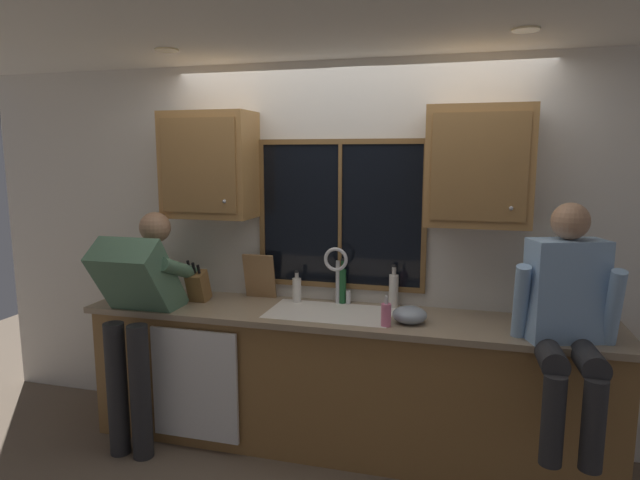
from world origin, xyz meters
TOP-DOWN VIEW (x-y plane):
  - back_wall at (0.00, 0.06)m, footprint 5.74×0.12m
  - ceiling_downlight_left at (-1.00, -0.60)m, footprint 0.14×0.14m
  - ceiling_downlight_right at (1.00, -0.60)m, footprint 0.14×0.14m
  - window_glass at (-0.08, -0.01)m, footprint 1.10×0.02m
  - window_frame_top at (-0.08, -0.02)m, footprint 1.17×0.02m
  - window_frame_bottom at (-0.08, -0.02)m, footprint 1.17×0.02m
  - window_frame_left at (-0.64, -0.02)m, footprint 0.03×0.02m
  - window_frame_right at (0.49, -0.02)m, footprint 0.04×0.02m
  - window_mullion_center at (-0.08, -0.02)m, footprint 0.02×0.02m
  - lower_cabinet_run at (0.00, -0.29)m, footprint 3.34×0.58m
  - countertop at (0.00, -0.31)m, footprint 3.40×0.62m
  - dishwasher_front at (-0.90, -0.61)m, footprint 0.60×0.02m
  - upper_cabinet_left at (-0.96, -0.17)m, footprint 0.62×0.36m
  - upper_cabinet_right at (0.81, -0.17)m, footprint 0.62×0.36m
  - sink at (-0.08, -0.30)m, footprint 0.80×0.46m
  - faucet at (-0.07, -0.12)m, footprint 0.18×0.09m
  - person_standing at (-1.28, -0.61)m, footprint 0.53×0.70m
  - person_sitting_on_counter at (1.29, -0.57)m, footprint 0.54×0.65m
  - knife_block at (-1.02, -0.28)m, footprint 0.12×0.18m
  - cutting_board at (-0.65, -0.08)m, footprint 0.23×0.09m
  - mixing_bowl at (0.45, -0.38)m, footprint 0.21×0.21m
  - soap_dispenser at (0.32, -0.49)m, footprint 0.06×0.07m
  - bottle_green_glass at (-0.05, -0.06)m, footprint 0.05×0.05m
  - bottle_tall_clear at (-0.36, -0.12)m, footprint 0.06×0.06m
  - bottle_amber_small at (0.31, -0.06)m, footprint 0.06×0.06m

SIDE VIEW (x-z plane):
  - lower_cabinet_run at x=0.00m, z-range 0.00..0.88m
  - dishwasher_front at x=-0.90m, z-range 0.09..0.83m
  - sink at x=-0.08m, z-range 0.72..0.93m
  - countertop at x=0.00m, z-range 0.88..0.92m
  - person_standing at x=-1.28m, z-range 0.18..1.73m
  - mixing_bowl at x=0.45m, z-range 0.91..1.02m
  - soap_dispenser at x=0.32m, z-range 0.90..1.09m
  - bottle_tall_clear at x=-0.36m, z-range 0.90..1.12m
  - knife_block at x=-1.02m, z-range 0.87..1.19m
  - window_frame_bottom at x=-0.08m, z-range 1.01..1.05m
  - bottle_amber_small at x=0.31m, z-range 0.90..1.18m
  - bottle_green_glass at x=-0.05m, z-range 0.89..1.20m
  - cutting_board at x=-0.65m, z-range 0.92..1.24m
  - person_sitting_on_counter at x=1.29m, z-range 0.47..1.73m
  - faucet at x=-0.07m, z-range 0.97..1.37m
  - back_wall at x=0.00m, z-range 0.00..2.55m
  - window_glass at x=-0.08m, z-range 1.05..2.00m
  - window_frame_left at x=-0.64m, z-range 1.05..2.00m
  - window_frame_right at x=0.49m, z-range 1.05..2.00m
  - window_mullion_center at x=-0.08m, z-range 1.05..2.00m
  - upper_cabinet_left at x=-0.96m, z-range 1.50..2.22m
  - upper_cabinet_right at x=0.81m, z-range 1.50..2.22m
  - window_frame_top at x=-0.08m, z-range 2.00..2.04m
  - ceiling_downlight_left at x=-1.00m, z-range 2.54..2.55m
  - ceiling_downlight_right at x=1.00m, z-range 2.54..2.55m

